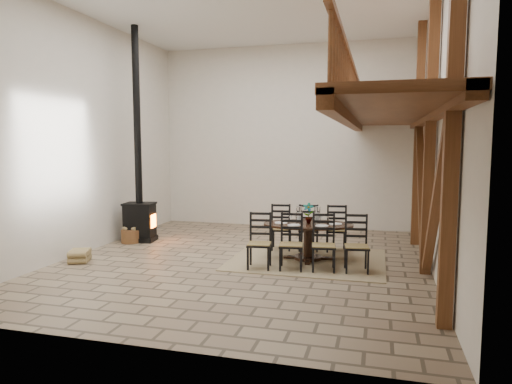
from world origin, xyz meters
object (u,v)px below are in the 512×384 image
(log_basket, at_px, (131,235))
(dining_table, at_px, (308,242))
(wood_stove, at_px, (139,195))
(log_stack, at_px, (80,256))

(log_basket, bearing_deg, dining_table, -8.23)
(dining_table, bearing_deg, log_basket, 164.03)
(wood_stove, xyz_separation_m, log_basket, (-0.12, -0.20, -0.95))
(dining_table, height_order, wood_stove, wood_stove)
(wood_stove, height_order, log_stack, wood_stove)
(wood_stove, relative_size, log_basket, 10.82)
(wood_stove, bearing_deg, log_stack, -103.24)
(wood_stove, distance_m, log_basket, 0.97)
(log_stack, bearing_deg, log_basket, 88.69)
(wood_stove, relative_size, log_stack, 8.68)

